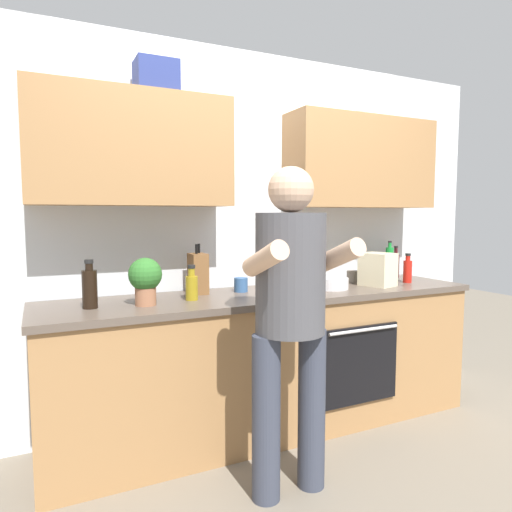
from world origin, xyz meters
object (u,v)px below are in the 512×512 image
object	(u,v)px
bottle_syrup	(282,277)
bottle_oil	(192,286)
knife_block	(198,273)
cup_stoneware	(352,277)
mixing_bowl	(331,283)
bottle_wine	(396,265)
bottle_soda	(389,263)
bottle_hotsauce	(408,270)
grocery_bag_rice	(378,269)
bottle_soy	(90,288)
person_standing	(291,305)
cup_tea	(241,285)
potted_herb	(145,278)

from	to	relation	value
bottle_syrup	bottle_oil	bearing A→B (deg)	-172.71
bottle_syrup	knife_block	distance (m)	0.56
cup_stoneware	bottle_syrup	bearing A→B (deg)	-172.99
bottle_syrup	mixing_bowl	bearing A→B (deg)	-17.05
bottle_oil	bottle_wine	bearing A→B (deg)	7.11
bottle_soda	cup_stoneware	bearing A→B (deg)	-176.97
bottle_hotsauce	bottle_wine	size ratio (longest dim) A/B	0.86
bottle_soda	grocery_bag_rice	size ratio (longest dim) A/B	1.28
bottle_soda	bottle_hotsauce	size ratio (longest dim) A/B	1.38
bottle_soy	cup_stoneware	distance (m)	1.85
bottle_syrup	person_standing	bearing A→B (deg)	-115.81
cup_tea	grocery_bag_rice	world-z (taller)	grocery_bag_rice
bottle_soy	knife_block	xyz separation A→B (m)	(0.66, 0.18, 0.02)
bottle_soy	mixing_bowl	world-z (taller)	bottle_soy
bottle_oil	bottle_hotsauce	size ratio (longest dim) A/B	0.96
bottle_wine	cup_tea	xyz separation A→B (m)	(-1.37, -0.08, -0.06)
bottle_soda	mixing_bowl	size ratio (longest dim) A/B	1.31
cup_stoneware	cup_tea	world-z (taller)	cup_tea
bottle_hotsauce	knife_block	size ratio (longest dim) A/B	0.68
bottle_oil	potted_herb	distance (m)	0.29
person_standing	cup_tea	distance (m)	0.78
person_standing	cup_stoneware	distance (m)	1.27
grocery_bag_rice	cup_stoneware	bearing A→B (deg)	105.88
cup_stoneware	knife_block	size ratio (longest dim) A/B	0.27
bottle_soda	knife_block	xyz separation A→B (m)	(-1.54, 0.01, 0.00)
bottle_syrup	mixing_bowl	world-z (taller)	bottle_syrup
cup_tea	potted_herb	xyz separation A→B (m)	(-0.65, -0.18, 0.10)
person_standing	cup_tea	bearing A→B (deg)	84.34
bottle_wine	bottle_oil	bearing A→B (deg)	-172.89
bottle_wine	cup_stoneware	xyz separation A→B (m)	(-0.46, -0.06, -0.06)
bottle_oil	knife_block	distance (m)	0.22
mixing_bowl	potted_herb	bearing A→B (deg)	-179.06
bottle_hotsauce	bottle_soy	world-z (taller)	bottle_soy
knife_block	grocery_bag_rice	size ratio (longest dim) A/B	1.36
bottle_soda	potted_herb	bearing A→B (deg)	-173.55
bottle_soda	bottle_hotsauce	bearing A→B (deg)	-91.83
bottle_soda	cup_tea	world-z (taller)	bottle_soda
potted_herb	grocery_bag_rice	distance (m)	1.61
person_standing	bottle_hotsauce	bearing A→B (deg)	24.73
bottle_soy	cup_tea	size ratio (longest dim) A/B	2.85
person_standing	bottle_syrup	world-z (taller)	person_standing
person_standing	bottle_soda	world-z (taller)	person_standing
bottle_oil	bottle_soy	size ratio (longest dim) A/B	0.79
person_standing	knife_block	xyz separation A→B (m)	(-0.20, 0.83, 0.07)
mixing_bowl	knife_block	world-z (taller)	knife_block
potted_herb	bottle_syrup	bearing A→B (deg)	7.42
person_standing	mixing_bowl	xyz separation A→B (m)	(0.67, 0.62, -0.02)
bottle_wine	potted_herb	size ratio (longest dim) A/B	0.95
mixing_bowl	grocery_bag_rice	xyz separation A→B (m)	(0.37, -0.03, 0.08)
person_standing	bottle_wine	xyz separation A→B (m)	(1.45, 0.86, 0.04)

